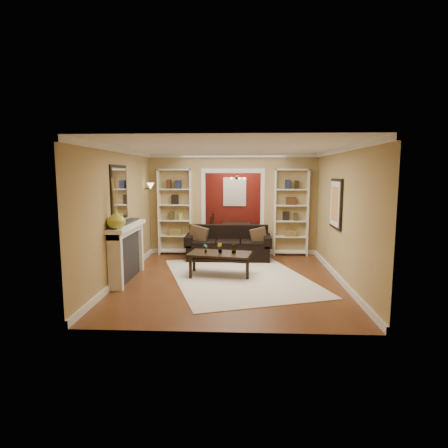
{
  "coord_description": "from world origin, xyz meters",
  "views": [
    {
      "loc": [
        0.23,
        -8.93,
        2.19
      ],
      "look_at": [
        -0.15,
        -0.8,
        1.08
      ],
      "focal_mm": 30.0,
      "sensor_mm": 36.0,
      "label": 1
    }
  ],
  "objects_px": {
    "bookshelf_right": "(291,212)",
    "dining_table": "(237,233)",
    "coffee_table": "(220,264)",
    "fireplace": "(128,252)",
    "sofa": "(228,243)",
    "bookshelf_left": "(175,212)"
  },
  "relations": [
    {
      "from": "bookshelf_right",
      "to": "fireplace",
      "type": "distance_m",
      "value": 4.47
    },
    {
      "from": "sofa",
      "to": "dining_table",
      "type": "height_order",
      "value": "sofa"
    },
    {
      "from": "sofa",
      "to": "coffee_table",
      "type": "bearing_deg",
      "value": -94.77
    },
    {
      "from": "sofa",
      "to": "bookshelf_right",
      "type": "height_order",
      "value": "bookshelf_right"
    },
    {
      "from": "coffee_table",
      "to": "fireplace",
      "type": "xyz_separation_m",
      "value": [
        -1.87,
        -0.4,
        0.33
      ]
    },
    {
      "from": "bookshelf_right",
      "to": "coffee_table",
      "type": "bearing_deg",
      "value": -129.81
    },
    {
      "from": "sofa",
      "to": "fireplace",
      "type": "relative_size",
      "value": 1.27
    },
    {
      "from": "sofa",
      "to": "dining_table",
      "type": "relative_size",
      "value": 1.31
    },
    {
      "from": "fireplace",
      "to": "dining_table",
      "type": "xyz_separation_m",
      "value": [
        2.19,
        4.38,
        -0.29
      ]
    },
    {
      "from": "fireplace",
      "to": "bookshelf_right",
      "type": "bearing_deg",
      "value": 34.8
    },
    {
      "from": "sofa",
      "to": "bookshelf_right",
      "type": "relative_size",
      "value": 0.94
    },
    {
      "from": "coffee_table",
      "to": "bookshelf_right",
      "type": "distance_m",
      "value": 2.91
    },
    {
      "from": "bookshelf_right",
      "to": "dining_table",
      "type": "distance_m",
      "value": 2.51
    },
    {
      "from": "bookshelf_left",
      "to": "bookshelf_right",
      "type": "relative_size",
      "value": 1.0
    },
    {
      "from": "coffee_table",
      "to": "dining_table",
      "type": "xyz_separation_m",
      "value": [
        0.32,
        3.98,
        0.04
      ]
    },
    {
      "from": "sofa",
      "to": "bookshelf_left",
      "type": "xyz_separation_m",
      "value": [
        -1.46,
        0.58,
        0.73
      ]
    },
    {
      "from": "sofa",
      "to": "bookshelf_right",
      "type": "bearing_deg",
      "value": 19.42
    },
    {
      "from": "bookshelf_left",
      "to": "coffee_table",
      "type": "bearing_deg",
      "value": -58.09
    },
    {
      "from": "sofa",
      "to": "coffee_table",
      "type": "relative_size",
      "value": 1.65
    },
    {
      "from": "dining_table",
      "to": "fireplace",
      "type": "bearing_deg",
      "value": 153.48
    },
    {
      "from": "bookshelf_right",
      "to": "dining_table",
      "type": "height_order",
      "value": "bookshelf_right"
    },
    {
      "from": "bookshelf_left",
      "to": "bookshelf_right",
      "type": "height_order",
      "value": "same"
    }
  ]
}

